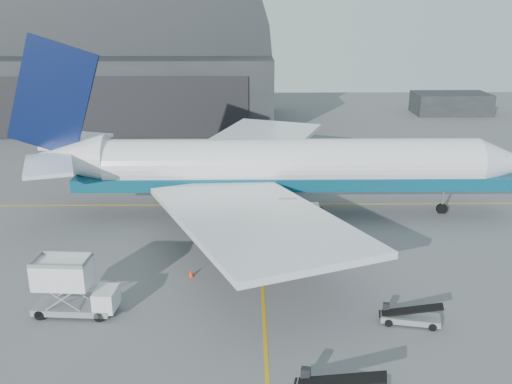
{
  "coord_description": "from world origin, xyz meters",
  "views": [
    {
      "loc": [
        -1.01,
        -37.02,
        20.32
      ],
      "look_at": [
        -0.37,
        10.66,
        4.5
      ],
      "focal_mm": 40.0,
      "sensor_mm": 36.0,
      "label": 1
    }
  ],
  "objects_px": {
    "catering_truck": "(71,288)",
    "belt_loader_b": "(409,317)",
    "airliner": "(272,166)",
    "pushback_tug": "(298,232)"
  },
  "relations": [
    {
      "from": "pushback_tug",
      "to": "catering_truck",
      "type": "bearing_deg",
      "value": -120.67
    },
    {
      "from": "pushback_tug",
      "to": "airliner",
      "type": "bearing_deg",
      "value": 129.97
    },
    {
      "from": "belt_loader_b",
      "to": "airliner",
      "type": "bearing_deg",
      "value": 123.44
    },
    {
      "from": "belt_loader_b",
      "to": "pushback_tug",
      "type": "bearing_deg",
      "value": 125.14
    },
    {
      "from": "pushback_tug",
      "to": "belt_loader_b",
      "type": "bearing_deg",
      "value": -44.57
    },
    {
      "from": "catering_truck",
      "to": "pushback_tug",
      "type": "distance_m",
      "value": 20.88
    },
    {
      "from": "catering_truck",
      "to": "belt_loader_b",
      "type": "bearing_deg",
      "value": -0.07
    },
    {
      "from": "airliner",
      "to": "pushback_tug",
      "type": "bearing_deg",
      "value": -71.97
    },
    {
      "from": "airliner",
      "to": "belt_loader_b",
      "type": "height_order",
      "value": "airliner"
    },
    {
      "from": "catering_truck",
      "to": "belt_loader_b",
      "type": "distance_m",
      "value": 22.86
    }
  ]
}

